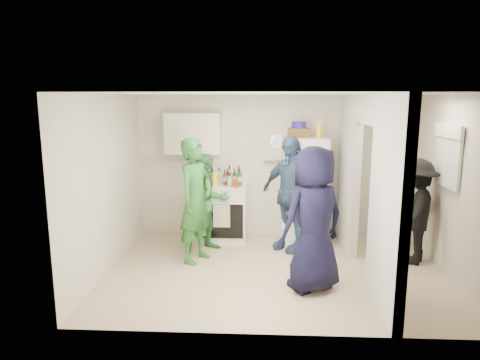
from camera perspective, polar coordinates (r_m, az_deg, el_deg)
name	(u,v)px	position (r m, az deg, el deg)	size (l,w,h in m)	color
floor	(276,271)	(6.31, 4.79, -11.96)	(4.80, 4.80, 0.00)	#CBB78F
wall_back	(274,167)	(7.61, 4.51, 1.80)	(4.80, 4.80, 0.00)	silver
wall_front	(283,220)	(4.29, 5.81, -5.33)	(4.80, 4.80, 0.00)	silver
wall_left	(107,184)	(6.32, -17.33, -0.52)	(3.40, 3.40, 0.00)	silver
wall_right	(454,187)	(6.49, 26.66, -0.90)	(3.40, 3.40, 0.00)	silver
ceiling	(279,94)	(5.82, 5.18, 11.38)	(4.80, 4.80, 0.00)	white
partition_pier_back	(349,173)	(7.16, 14.29, 0.92)	(0.12, 1.20, 2.50)	silver
partition_pier_front	(388,207)	(5.07, 19.16, -3.36)	(0.12, 1.20, 2.50)	silver
partition_header	(369,109)	(5.99, 16.84, 9.04)	(0.12, 1.00, 0.40)	silver
stove	(224,212)	(7.47, -2.21, -4.32)	(0.82, 0.68, 0.98)	white
upper_cabinet	(193,133)	(7.45, -6.27, 6.22)	(0.95, 0.34, 0.70)	silver
fridge	(303,190)	(7.35, 8.44, -1.38)	(0.74, 0.72, 1.80)	white
wicker_basket	(299,133)	(7.25, 7.82, 6.27)	(0.35, 0.25, 0.15)	brown
blue_bowl	(299,125)	(7.24, 7.85, 7.29)	(0.24, 0.24, 0.11)	#251490
yellow_cup_stack_top	(319,130)	(7.14, 10.51, 6.52)	(0.09, 0.09, 0.25)	yellow
wall_clock	(277,141)	(7.53, 4.95, 5.15)	(0.22, 0.22, 0.03)	white
spice_shelf	(274,161)	(7.55, 4.53, 2.49)	(0.35, 0.08, 0.03)	olive
nook_window	(449,156)	(6.60, 26.11, 2.85)	(0.03, 0.70, 0.80)	black
nook_window_frame	(448,156)	(6.60, 25.99, 2.86)	(0.04, 0.76, 0.86)	white
nook_valance	(448,131)	(6.55, 26.04, 5.89)	(0.04, 0.82, 0.18)	white
yellow_cup_stack_stove	(215,180)	(7.13, -3.36, 0.00)	(0.09, 0.09, 0.25)	#FFF515
red_cup	(235,184)	(7.13, -0.62, -0.51)	(0.09, 0.09, 0.12)	#B22E0B
person_green_left	(196,201)	(6.43, -5.90, -2.75)	(0.68, 0.45, 1.87)	#2D702D
person_green_center	(207,203)	(6.89, -4.45, -3.05)	(0.77, 0.60, 1.58)	#3A8543
person_denim	(290,194)	(6.92, 6.63, -1.83)	(1.09, 0.45, 1.86)	#3B5982
person_navy	(314,219)	(5.50, 9.79, -5.20)	(0.91, 0.59, 1.87)	black
person_nook	(416,212)	(6.87, 22.38, -3.92)	(1.02, 0.59, 1.58)	black
bottle_a	(208,176)	(7.50, -4.28, 0.57)	(0.07, 0.07, 0.26)	brown
bottle_b	(212,177)	(7.29, -3.70, 0.41)	(0.07, 0.07, 0.29)	#1B4E1A
bottle_c	(219,175)	(7.49, -2.75, 0.64)	(0.08, 0.08, 0.28)	#A9ADB7
bottle_d	(225,178)	(7.29, -2.04, 0.33)	(0.06, 0.06, 0.27)	#653111
bottle_e	(229,174)	(7.51, -1.43, 0.83)	(0.07, 0.07, 0.32)	#9BA5AC
bottle_f	(235,177)	(7.33, -0.74, 0.44)	(0.06, 0.06, 0.28)	#153C22
bottle_g	(239,175)	(7.44, -0.18, 0.71)	(0.07, 0.07, 0.31)	olive
bottle_h	(206,179)	(7.24, -4.59, 0.13)	(0.07, 0.07, 0.25)	#B1B8BE
bottle_i	(227,176)	(7.42, -1.70, 0.52)	(0.06, 0.06, 0.27)	#52180E
bottle_j	(240,177)	(7.22, -0.05, 0.35)	(0.08, 0.08, 0.30)	#205F26
bottle_k	(212,175)	(7.38, -3.78, 0.67)	(0.07, 0.07, 0.33)	brown
bottle_l	(230,180)	(7.18, -1.39, 0.06)	(0.08, 0.08, 0.24)	#90909E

